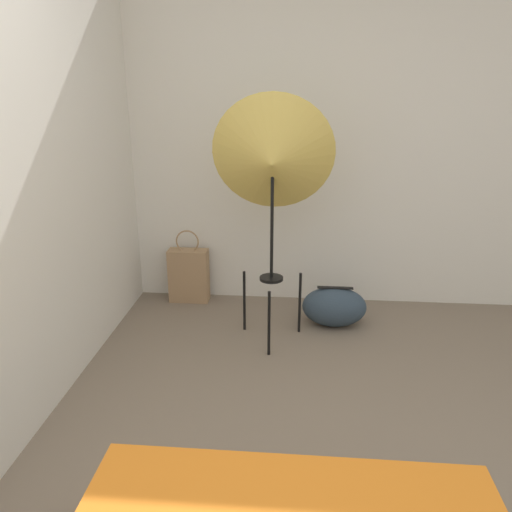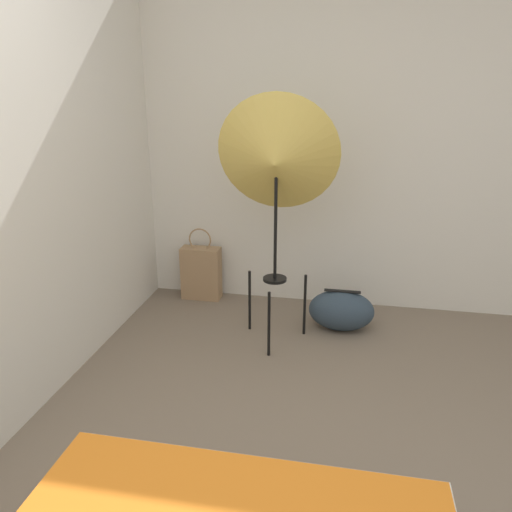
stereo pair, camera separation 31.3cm
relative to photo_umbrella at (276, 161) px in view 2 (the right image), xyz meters
The scene contains 5 objects.
wall_back 0.81m from the photo_umbrella, 69.41° to the left, with size 8.00×0.05×2.60m.
wall_side_left 1.38m from the photo_umbrella, 149.63° to the right, with size 0.05×8.00×2.60m.
photo_umbrella is the anchor object (origin of this frame).
tote_bag 1.40m from the photo_umbrella, 139.91° to the left, with size 0.33×0.14×0.61m.
duffel_bag 1.23m from the photo_umbrella, 28.20° to the left, with size 0.48×0.30×0.31m.
Camera 2 is at (0.19, -1.45, 1.72)m, focal length 35.00 mm.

